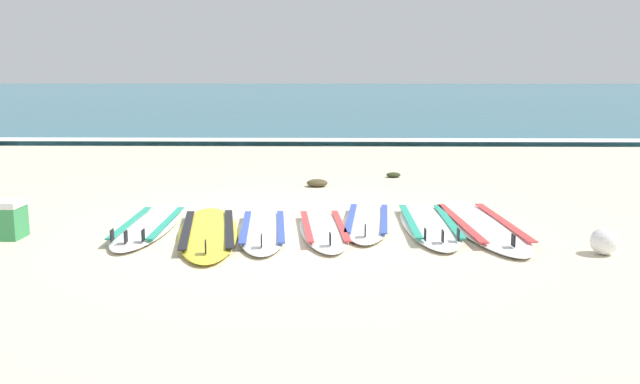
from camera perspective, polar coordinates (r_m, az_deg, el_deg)
The scene contains 14 objects.
ground_plane at distance 7.10m, azimuth -2.67°, elevation -3.04°, with size 80.00×80.00×0.00m, color beige.
sea at distance 44.49m, azimuth 0.43°, elevation 8.38°, with size 80.00×60.00×0.10m, color #23667A.
wave_foam_strip at distance 14.91m, azimuth -0.74°, elevation 4.29°, with size 80.00×0.71×0.11m, color white.
surfboard_0 at distance 7.25m, azimuth -14.44°, elevation -2.79°, with size 0.57×2.13×0.18m.
surfboard_1 at distance 6.85m, azimuth -9.54°, elevation -3.37°, with size 0.95×2.42×0.18m.
surfboard_2 at distance 6.87m, azimuth -4.89°, elevation -3.22°, with size 0.67×2.05×0.18m.
surfboard_3 at distance 6.87m, azimuth 0.31°, elevation -3.17°, with size 0.66×1.98×0.18m.
surfboard_4 at distance 7.24m, azimuth 4.07°, elevation -2.50°, with size 0.66×2.03×0.18m.
surfboard_5 at distance 7.19m, azimuth 9.30°, elevation -2.70°, with size 0.57×2.26×0.18m.
surfboard_6 at distance 7.26m, azimuth 13.61°, elevation -2.74°, with size 0.81×2.59×0.18m.
cooler_box at distance 7.34m, azimuth -25.69°, elevation -2.11°, with size 0.47×0.32×0.38m.
beach_ball at distance 6.57m, azimuth 23.13°, elevation -3.88°, with size 0.25×0.25×0.25m, color white.
seaweed_clump_near_shoreline at distance 9.54m, azimuth -0.25°, elevation 0.78°, with size 0.30×0.24×0.11m, color #4C4228.
seaweed_clump_mid_sand at distance 10.42m, azimuth 6.30°, elevation 1.47°, with size 0.22×0.18×0.08m, color #2D381E.
Camera 1 is at (0.45, -6.89, 1.66)m, focal length 37.44 mm.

